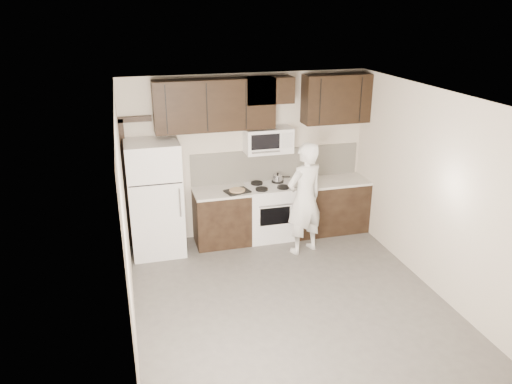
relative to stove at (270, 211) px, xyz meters
name	(u,v)px	position (x,y,z in m)	size (l,w,h in m)	color
floor	(289,300)	(-0.30, -1.94, -0.46)	(4.50, 4.50, 0.00)	#54514E
back_wall	(247,156)	(-0.30, 0.31, 0.89)	(4.00, 4.00, 0.00)	beige
ceiling	(295,97)	(-0.30, -1.94, 2.24)	(4.50, 4.50, 0.00)	white
counter_run	(287,210)	(0.30, 0.00, 0.00)	(2.95, 0.64, 0.91)	black
stove	(270,211)	(0.00, 0.00, 0.00)	(0.76, 0.66, 0.94)	white
backsplash	(276,164)	(0.20, 0.30, 0.72)	(2.90, 0.02, 0.54)	silver
upper_cabinets	(263,101)	(-0.09, 0.14, 1.82)	(3.48, 0.35, 0.78)	black
microwave	(268,140)	(0.00, 0.12, 1.19)	(0.76, 0.42, 0.40)	white
refrigerator	(155,198)	(-1.85, -0.05, 0.44)	(0.80, 0.76, 1.80)	white
door_trim	(128,173)	(-2.22, 0.27, 0.79)	(0.50, 0.08, 2.12)	black
saucepan	(278,178)	(0.18, 0.15, 0.52)	(0.30, 0.17, 0.16)	silver
baking_tray	(237,191)	(-0.58, -0.12, 0.46)	(0.37, 0.28, 0.02)	black
pizza	(237,190)	(-0.58, -0.12, 0.48)	(0.25, 0.25, 0.02)	beige
person	(305,199)	(0.37, -0.64, 0.43)	(0.65, 0.43, 1.79)	white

